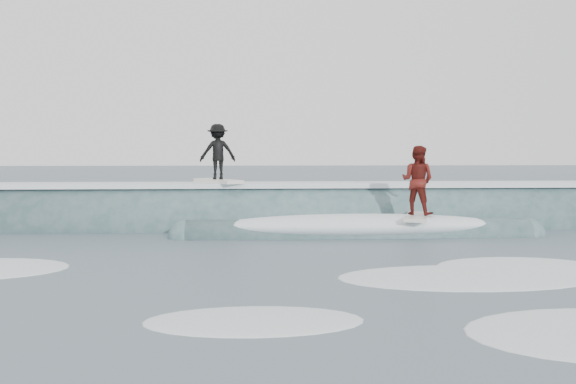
{
  "coord_description": "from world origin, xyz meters",
  "views": [
    {
      "loc": [
        -0.99,
        -11.94,
        2.28
      ],
      "look_at": [
        0.0,
        5.79,
        1.1
      ],
      "focal_mm": 40.0,
      "sensor_mm": 36.0,
      "label": 1
    }
  ],
  "objects": [
    {
      "name": "surfer_black",
      "position": [
        -1.99,
        6.79,
        2.13
      ],
      "size": [
        1.54,
        1.98,
        1.71
      ],
      "color": "silver",
      "rests_on": "ground"
    },
    {
      "name": "far_swells",
      "position": [
        -0.56,
        17.65,
        0.0
      ],
      "size": [
        41.85,
        8.65,
        0.8
      ],
      "color": "#335556",
      "rests_on": "ground"
    },
    {
      "name": "whitewater",
      "position": [
        0.61,
        -1.32,
        0.0
      ],
      "size": [
        14.74,
        8.67,
        0.1
      ],
      "color": "white",
      "rests_on": "ground"
    },
    {
      "name": "ground",
      "position": [
        0.0,
        0.0,
        0.0
      ],
      "size": [
        160.0,
        160.0,
        0.0
      ],
      "primitive_type": "plane",
      "color": "#3F515C",
      "rests_on": "ground"
    },
    {
      "name": "breaking_wave",
      "position": [
        0.18,
        6.57,
        0.04
      ],
      "size": [
        22.59,
        4.02,
        2.49
      ],
      "color": "#335556",
      "rests_on": "ground"
    },
    {
      "name": "surfer_red",
      "position": [
        3.33,
        4.59,
        1.39
      ],
      "size": [
        1.13,
        2.07,
        1.91
      ],
      "color": "silver",
      "rests_on": "ground"
    }
  ]
}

